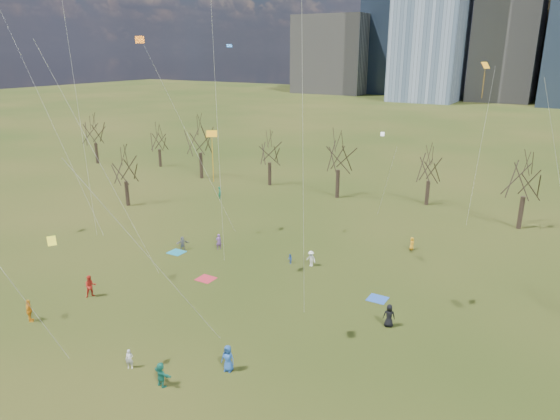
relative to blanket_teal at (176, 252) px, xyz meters
The scene contains 19 objects.
ground 18.19m from the blanket_teal, 44.27° to the right, with size 500.00×500.00×0.00m, color black.
downtown_skyline 202.03m from the blanket_teal, 86.94° to the left, with size 212.50×78.00×118.00m.
bare_tree_row 28.39m from the blanket_teal, 62.19° to the left, with size 113.04×29.80×9.50m.
blanket_teal is the anchor object (origin of this frame).
blanket_navy 21.74m from the blanket_teal, ahead, with size 1.60×1.50×0.03m, color #244EA9.
blanket_crimson 7.51m from the blanket_teal, 27.36° to the right, with size 1.60×1.50×0.03m, color #AE2232.
person_0 21.54m from the blanket_teal, 39.21° to the right, with size 0.91×0.59×1.87m, color #234E97.
person_1 19.96m from the blanket_teal, 56.94° to the right, with size 0.51×0.33×1.39m, color silver.
person_2 11.22m from the blanket_teal, 88.01° to the right, with size 0.96×0.75×1.97m, color #B12419.
person_4 16.41m from the blanket_teal, 91.24° to the right, with size 1.09×0.45×1.86m, color orange.
person_5 22.06m from the blanket_teal, 50.58° to the right, with size 1.55×0.49×1.68m, color #186F5B.
person_6 24.17m from the blanket_teal, ahead, with size 0.91×0.59×1.85m, color black.
person_7 4.53m from the blanket_teal, 42.84° to the left, with size 0.62×0.41×1.70m, color #7E4E9D.
person_8 12.19m from the blanket_teal, 17.18° to the left, with size 0.47×0.37×0.97m, color #284DAE.
person_9 14.34m from the blanket_teal, 16.66° to the left, with size 1.02×0.59×1.58m, color silver.
person_11 1.19m from the blanket_teal, 86.16° to the left, with size 1.35×0.43×1.46m, color #5D5D62.
person_12 24.86m from the blanket_teal, 32.41° to the left, with size 0.67×0.44×1.38m, color orange.
person_13 20.07m from the blanket_teal, 114.01° to the left, with size 0.63×0.41×1.73m, color #186E4B.
kites_airborne 20.00m from the blanket_teal, ahead, with size 61.84×43.65×31.30m.
Camera 1 is at (20.92, -23.42, 20.24)m, focal length 32.00 mm.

